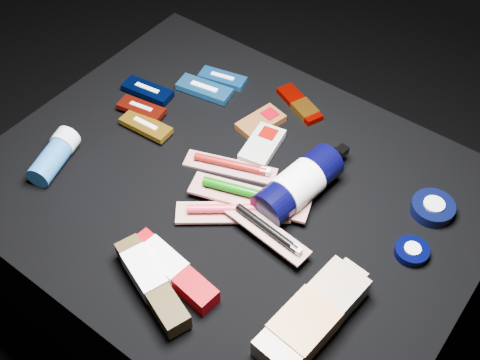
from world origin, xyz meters
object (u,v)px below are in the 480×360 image
Objects in this scene: bodywash_bottle at (311,319)px; lotion_bottle at (298,185)px; deodorant_stick at (54,156)px; toothpaste_carton_red at (170,267)px.

lotion_bottle is at bearing 133.63° from bodywash_bottle.
lotion_bottle is 0.50m from deodorant_stick.
deodorant_stick is at bearing -145.35° from lotion_bottle.
lotion_bottle is 1.80× the size of deodorant_stick.
toothpaste_carton_red is at bearing -160.32° from bodywash_bottle.
bodywash_bottle is 1.22× the size of toothpaste_carton_red.
toothpaste_carton_red is (-0.09, -0.28, -0.02)m from lotion_bottle.
lotion_bottle reaches higher than deodorant_stick.
deodorant_stick is (-0.62, -0.01, 0.00)m from bodywash_bottle.
bodywash_bottle is at bearing 21.03° from toothpaste_carton_red.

